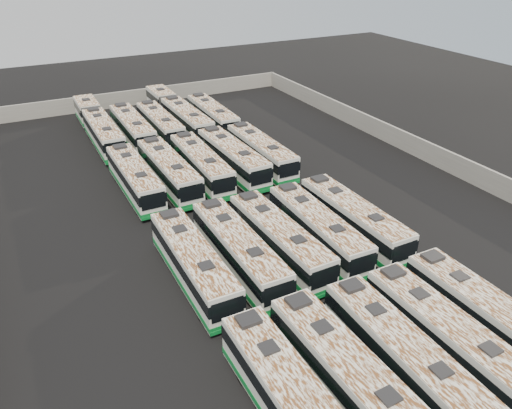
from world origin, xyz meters
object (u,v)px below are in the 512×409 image
at_px(bus_front_left, 350,380).
at_px(bus_back_right, 178,113).
at_px(bus_front_right, 448,339).
at_px(bus_midfront_left, 239,251).
at_px(bus_front_center, 402,357).
at_px(bus_midfront_far_right, 353,219).
at_px(bus_back_left, 133,129).
at_px(bus_back_far_right, 213,116).
at_px(bus_midfront_center, 279,239).
at_px(bus_midback_far_right, 261,152).
at_px(bus_midback_right, 233,158).
at_px(bus_midfront_right, 317,229).
at_px(bus_midfront_far_left, 193,263).
at_px(bus_midback_center, 201,165).
at_px(bus_back_center, 160,125).
at_px(bus_midback_left, 169,171).
at_px(bus_back_far_left, 98,126).
at_px(bus_front_far_left, 293,403).
at_px(bus_midback_far_left, 135,178).
at_px(bus_front_far_right, 488,318).

bearing_deg(bus_front_left, bus_back_right, 80.21).
bearing_deg(bus_front_right, bus_midfront_left, 116.22).
xyz_separation_m(bus_front_center, bus_midfront_far_right, (6.74, 13.33, 0.03)).
relative_size(bus_back_left, bus_back_far_right, 1.01).
xyz_separation_m(bus_midfront_center, bus_midback_far_right, (6.82, 15.85, 0.01)).
xyz_separation_m(bus_midfront_center, bus_midback_right, (3.45, 15.68, 0.05)).
bearing_deg(bus_midfront_right, bus_midfront_far_left, -178.91).
height_order(bus_front_left, bus_front_right, bus_front_left).
distance_m(bus_midback_center, bus_back_center, 13.40).
height_order(bus_front_center, bus_midback_left, bus_midback_left).
bearing_deg(bus_back_far_left, bus_midback_far_right, -49.86).
distance_m(bus_front_far_left, bus_back_right, 46.73).
bearing_deg(bus_front_center, bus_midback_center, 91.34).
relative_size(bus_midfront_center, bus_back_left, 0.98).
bearing_deg(bus_midback_right, bus_midfront_far_left, -124.78).
relative_size(bus_midback_far_left, bus_midback_right, 0.96).
relative_size(bus_front_center, bus_midfront_right, 1.00).
distance_m(bus_midfront_far_right, bus_midback_center, 17.15).
distance_m(bus_midfront_far_left, bus_back_right, 33.85).
bearing_deg(bus_front_far_left, bus_midback_center, 76.91).
bearing_deg(bus_midfront_far_left, bus_midback_right, 56.89).
height_order(bus_midfront_center, bus_midback_left, bus_midback_left).
distance_m(bus_midback_left, bus_back_far_right, 16.91).
bearing_deg(bus_midback_far_right, bus_back_center, 117.49).
xyz_separation_m(bus_midback_right, bus_back_right, (-0.08, 16.61, -0.01)).
bearing_deg(bus_front_left, bus_midback_far_right, 69.36).
xyz_separation_m(bus_midfront_far_right, bus_midback_center, (-6.87, 15.71, 0.01)).
xyz_separation_m(bus_midfront_far_right, bus_midback_far_left, (-13.59, 15.67, -0.02)).
relative_size(bus_front_far_left, bus_back_center, 1.01).
relative_size(bus_front_center, bus_midback_right, 0.96).
bearing_deg(bus_midback_right, bus_front_left, -104.70).
xyz_separation_m(bus_midback_center, bus_back_center, (0.05, 13.39, -0.03)).
xyz_separation_m(bus_midfront_left, bus_midback_far_left, (-3.39, 15.62, -0.03)).
xyz_separation_m(bus_front_center, bus_front_far_right, (6.72, 0.05, 0.00)).
height_order(bus_midfront_right, bus_back_far_right, bus_back_far_right).
bearing_deg(bus_back_far_right, bus_midback_far_left, -134.13).
bearing_deg(bus_midback_far_left, bus_midback_far_right, 0.73).
xyz_separation_m(bus_midback_far_left, bus_back_right, (10.14, 16.70, 0.05)).
xyz_separation_m(bus_front_right, bus_midfront_right, (0.09, 13.49, -0.01)).
bearing_deg(bus_front_right, bus_midback_center, 96.37).
bearing_deg(bus_back_far_left, bus_midfront_right, -72.08).
bearing_deg(bus_front_center, bus_midfront_center, 91.43).
bearing_deg(bus_front_right, bus_midfront_far_right, 75.20).
relative_size(bus_back_far_left, bus_back_left, 1.55).
bearing_deg(bus_back_right, bus_midback_left, -112.72).
bearing_deg(bus_midback_left, bus_front_right, -77.94).
bearing_deg(bus_back_center, bus_front_far_left, -99.01).
distance_m(bus_midback_right, bus_midback_far_right, 3.38).
distance_m(bus_midfront_center, bus_back_left, 29.35).
relative_size(bus_midfront_far_right, bus_back_far_right, 1.00).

